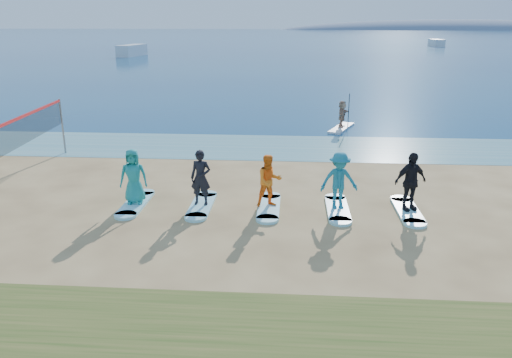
# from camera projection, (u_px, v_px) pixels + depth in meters

# --- Properties ---
(ground) EXTENTS (600.00, 600.00, 0.00)m
(ground) POSITION_uv_depth(u_px,v_px,m) (273.00, 238.00, 14.09)
(ground) COLOR tan
(ground) RESTS_ON ground
(shallow_water) EXTENTS (600.00, 600.00, 0.00)m
(shallow_water) POSITION_uv_depth(u_px,v_px,m) (281.00, 147.00, 24.06)
(shallow_water) COLOR teal
(shallow_water) RESTS_ON ground
(ocean) EXTENTS (600.00, 600.00, 0.00)m
(ocean) POSITION_uv_depth(u_px,v_px,m) (292.00, 38.00, 166.02)
(ocean) COLOR navy
(ocean) RESTS_ON ground
(island_ridge) EXTENTS (220.00, 56.00, 18.00)m
(island_ridge) POSITION_uv_depth(u_px,v_px,m) (455.00, 30.00, 292.40)
(island_ridge) COLOR slate
(island_ridge) RESTS_ON ground
(volleyball_net) EXTENTS (0.88, 9.06, 2.50)m
(volleyball_net) POSITION_uv_depth(u_px,v_px,m) (17.00, 134.00, 18.22)
(volleyball_net) COLOR gray
(volleyball_net) RESTS_ON ground
(paddleboard) EXTENTS (1.72, 3.05, 0.12)m
(paddleboard) POSITION_uv_depth(u_px,v_px,m) (341.00, 128.00, 28.04)
(paddleboard) COLOR silver
(paddleboard) RESTS_ON ground
(paddleboarder) EXTENTS (0.87, 1.43, 1.47)m
(paddleboarder) POSITION_uv_depth(u_px,v_px,m) (342.00, 114.00, 27.79)
(paddleboarder) COLOR tan
(paddleboarder) RESTS_ON paddleboard
(boat_offshore_a) EXTENTS (3.33, 7.55, 1.84)m
(boat_offshore_a) POSITION_uv_depth(u_px,v_px,m) (132.00, 56.00, 83.42)
(boat_offshore_a) COLOR silver
(boat_offshore_a) RESTS_ON ground
(boat_offshore_b) EXTENTS (2.59, 5.39, 1.59)m
(boat_offshore_b) POSITION_uv_depth(u_px,v_px,m) (436.00, 46.00, 112.57)
(boat_offshore_b) COLOR silver
(boat_offshore_b) RESTS_ON ground
(surfboard_0) EXTENTS (0.70, 2.20, 0.09)m
(surfboard_0) POSITION_uv_depth(u_px,v_px,m) (136.00, 204.00, 16.60)
(surfboard_0) COLOR #9FECF6
(surfboard_0) RESTS_ON ground
(student_0) EXTENTS (0.96, 0.69, 1.82)m
(student_0) POSITION_uv_depth(u_px,v_px,m) (133.00, 176.00, 16.30)
(student_0) COLOR teal
(student_0) RESTS_ON surfboard_0
(surfboard_1) EXTENTS (0.70, 2.20, 0.09)m
(surfboard_1) POSITION_uv_depth(u_px,v_px,m) (202.00, 205.00, 16.44)
(surfboard_1) COLOR #9FECF6
(surfboard_1) RESTS_ON ground
(student_1) EXTENTS (0.71, 0.51, 1.82)m
(student_1) POSITION_uv_depth(u_px,v_px,m) (201.00, 178.00, 16.15)
(student_1) COLOR black
(student_1) RESTS_ON surfboard_1
(surfboard_2) EXTENTS (0.70, 2.20, 0.09)m
(surfboard_2) POSITION_uv_depth(u_px,v_px,m) (269.00, 207.00, 16.29)
(surfboard_2) COLOR #9FECF6
(surfboard_2) RESTS_ON ground
(student_2) EXTENTS (1.00, 0.89, 1.72)m
(student_2) POSITION_uv_depth(u_px,v_px,m) (269.00, 181.00, 16.01)
(student_2) COLOR orange
(student_2) RESTS_ON surfboard_2
(surfboard_3) EXTENTS (0.70, 2.20, 0.09)m
(surfboard_3) POSITION_uv_depth(u_px,v_px,m) (338.00, 209.00, 16.14)
(surfboard_3) COLOR #9FECF6
(surfboard_3) RESTS_ON ground
(student_3) EXTENTS (1.28, 0.85, 1.84)m
(student_3) POSITION_uv_depth(u_px,v_px,m) (339.00, 180.00, 15.84)
(student_3) COLOR teal
(student_3) RESTS_ON surfboard_3
(surfboard_4) EXTENTS (0.70, 2.20, 0.09)m
(surfboard_4) POSITION_uv_depth(u_px,v_px,m) (407.00, 211.00, 15.98)
(surfboard_4) COLOR #9FECF6
(surfboard_4) RESTS_ON ground
(student_4) EXTENTS (1.19, 0.84, 1.88)m
(student_4) POSITION_uv_depth(u_px,v_px,m) (410.00, 181.00, 15.68)
(student_4) COLOR black
(student_4) RESTS_ON surfboard_4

